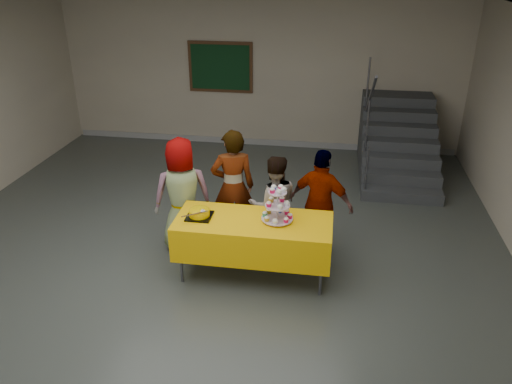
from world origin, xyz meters
The scene contains 10 objects.
room_shell centered at (0.00, 0.02, 2.13)m, with size 10.00×10.04×3.02m.
bake_table centered at (0.66, 0.30, 0.56)m, with size 1.88×0.78×0.77m.
cupcake_stand centered at (0.94, 0.35, 0.95)m, with size 0.38×0.38×0.44m.
bear_cake centered at (0.00, 0.29, 0.83)m, with size 0.32×0.36×0.12m.
schoolchild_a centered at (-0.38, 0.83, 0.78)m, with size 0.76×0.49×1.55m, color slate.
schoolchild_b centered at (0.25, 1.10, 0.81)m, with size 0.59×0.39×1.62m, color slate.
schoolchild_c centered at (0.82, 0.91, 0.68)m, with size 0.66×0.52×1.36m, color slate.
schoolchild_d centered at (1.43, 0.95, 0.73)m, with size 0.86×0.36×1.46m, color slate.
staircase centered at (2.70, 4.13, 0.49)m, with size 1.30×2.40×2.04m.
noticeboard centered at (-0.78, 4.96, 1.60)m, with size 1.30×0.05×1.00m.
Camera 1 is at (1.51, -4.85, 3.64)m, focal length 35.00 mm.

